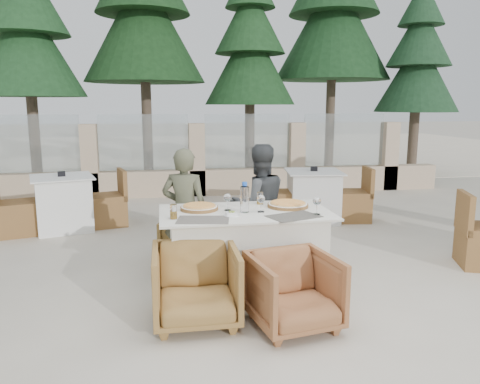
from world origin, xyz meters
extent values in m
plane|color=beige|center=(0.00, 0.00, 0.00)|extent=(80.00, 80.00, 0.00)
cube|color=#F8E8CB|center=(0.00, 14.00, 0.01)|extent=(30.00, 16.00, 0.01)
cone|color=#204C25|center=(-3.50, 7.00, 2.75)|extent=(2.42, 2.42, 5.50)
cone|color=#1A3F1B|center=(-1.00, 7.50, 3.25)|extent=(2.86, 2.86, 6.50)
cone|color=#1E4620|center=(1.50, 7.20, 2.50)|extent=(2.20, 2.20, 5.00)
cone|color=#1B421F|center=(3.80, 7.80, 3.40)|extent=(2.99, 2.99, 6.80)
cone|color=#1E4426|center=(5.50, 6.50, 2.25)|extent=(1.98, 1.98, 4.50)
cube|color=#635D55|center=(-0.34, -0.30, 0.77)|extent=(0.49, 0.37, 0.00)
cube|color=#565249|center=(0.48, -0.31, 0.77)|extent=(0.53, 0.44, 0.00)
cylinder|color=orange|center=(-0.34, 0.10, 0.79)|extent=(0.44, 0.44, 0.05)
cylinder|color=orange|center=(0.53, 0.08, 0.80)|extent=(0.52, 0.52, 0.05)
cylinder|color=#A7C3DC|center=(0.07, -0.07, 0.91)|extent=(0.10, 0.10, 0.29)
cylinder|color=#C3871B|center=(-0.59, -0.22, 0.83)|extent=(0.08, 0.08, 0.13)
cylinder|color=gold|center=(0.29, 0.25, 0.83)|extent=(0.08, 0.08, 0.12)
imported|color=olive|center=(-0.39, 0.79, 0.27)|extent=(0.72, 0.73, 0.54)
imported|color=brown|center=(0.51, 0.72, 0.29)|extent=(0.71, 0.72, 0.58)
imported|color=olive|center=(-0.43, -0.66, 0.32)|extent=(0.69, 0.71, 0.64)
imported|color=#9A6038|center=(0.33, -0.88, 0.30)|extent=(0.75, 0.77, 0.60)
imported|color=#4D4F39|center=(-0.46, 0.52, 0.66)|extent=(0.56, 0.45, 1.33)
imported|color=#3C3F42|center=(0.36, 0.64, 0.67)|extent=(0.71, 0.59, 1.34)
camera|label=1|loc=(-0.68, -4.26, 1.77)|focal=35.00mm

